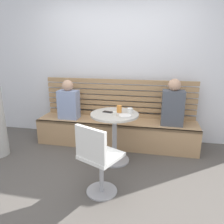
{
  "coord_description": "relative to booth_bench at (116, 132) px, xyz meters",
  "views": [
    {
      "loc": [
        0.64,
        -2.23,
        1.62
      ],
      "look_at": [
        0.04,
        0.66,
        0.75
      ],
      "focal_mm": 34.73,
      "sensor_mm": 36.0,
      "label": 1
    }
  ],
  "objects": [
    {
      "name": "cup_espresso_small",
      "position": [
        0.11,
        -0.67,
        0.55
      ],
      "size": [
        0.06,
        0.06,
        0.05
      ],
      "primitive_type": "cylinder",
      "color": "silver",
      "rests_on": "cafe_table"
    },
    {
      "name": "plate_small",
      "position": [
        0.25,
        -0.65,
        0.52
      ],
      "size": [
        0.17,
        0.17,
        0.01
      ],
      "primitive_type": "cylinder",
      "color": "white",
      "rests_on": "cafe_table"
    },
    {
      "name": "cup_tumbler_orange",
      "position": [
        0.14,
        -0.5,
        0.57
      ],
      "size": [
        0.07,
        0.07,
        0.1
      ],
      "primitive_type": "cylinder",
      "color": "orange",
      "rests_on": "cafe_table"
    },
    {
      "name": "booth_bench",
      "position": [
        0.0,
        0.0,
        0.0
      ],
      "size": [
        2.7,
        0.52,
        0.44
      ],
      "color": "tan",
      "rests_on": "ground"
    },
    {
      "name": "ground",
      "position": [
        0.0,
        -1.2,
        -0.22
      ],
      "size": [
        8.0,
        8.0,
        0.0
      ],
      "primitive_type": "plane",
      "color": "#514C47"
    },
    {
      "name": "white_chair",
      "position": [
        0.06,
        -1.38,
        0.24
      ],
      "size": [
        0.53,
        0.53,
        0.85
      ],
      "color": "#ADADB2",
      "rests_on": "ground"
    },
    {
      "name": "person_child_left",
      "position": [
        -0.83,
        -0.03,
        0.52
      ],
      "size": [
        0.34,
        0.22,
        0.67
      ],
      "color": "#8C9EC6",
      "rests_on": "booth_bench"
    },
    {
      "name": "phone_on_table",
      "position": [
        -0.02,
        -0.53,
        0.52
      ],
      "size": [
        0.15,
        0.1,
        0.01
      ],
      "primitive_type": "cube",
      "rotation": [
        0.0,
        0.0,
        1.34
      ],
      "color": "black",
      "rests_on": "cafe_table"
    },
    {
      "name": "cafe_table",
      "position": [
        0.09,
        -0.57,
        0.3
      ],
      "size": [
        0.68,
        0.68,
        0.74
      ],
      "color": "#ADADB2",
      "rests_on": "ground"
    },
    {
      "name": "booth_backrest",
      "position": [
        0.0,
        0.24,
        0.56
      ],
      "size": [
        2.65,
        0.04,
        0.67
      ],
      "color": "#A68157",
      "rests_on": "booth_bench"
    },
    {
      "name": "cup_ceramic_white",
      "position": [
        0.29,
        -0.5,
        0.55
      ],
      "size": [
        0.08,
        0.08,
        0.07
      ],
      "primitive_type": "cylinder",
      "color": "white",
      "rests_on": "cafe_table"
    },
    {
      "name": "back_wall",
      "position": [
        0.0,
        0.44,
        1.23
      ],
      "size": [
        5.2,
        0.1,
        2.9
      ],
      "primitive_type": "cube",
      "color": "silver",
      "rests_on": "ground"
    },
    {
      "name": "person_adult",
      "position": [
        0.91,
        -0.02,
        0.55
      ],
      "size": [
        0.34,
        0.22,
        0.74
      ],
      "color": "#4C515B",
      "rests_on": "booth_bench"
    }
  ]
}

